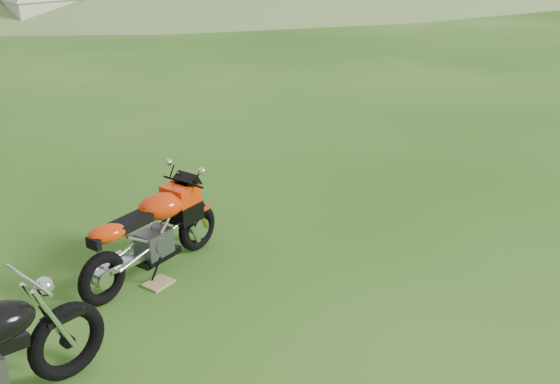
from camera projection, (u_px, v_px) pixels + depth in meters
ground at (289, 290)px, 6.20m from camera, size 120.00×120.00×0.00m
sport_motorcycle at (151, 228)px, 6.29m from camera, size 1.82×1.03×1.07m
plywood_board at (158, 283)px, 6.31m from camera, size 0.33×0.30×0.02m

